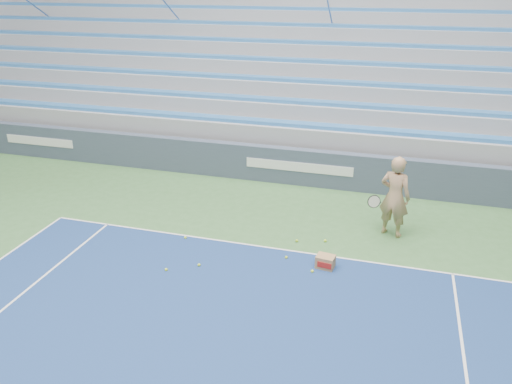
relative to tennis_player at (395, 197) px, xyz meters
The scene contains 11 objects.
sponsor_barrier 3.78m from the tennis_player, 137.65° to the left, with size 30.00×0.32×1.10m.
bleachers 8.81m from the tennis_player, 108.62° to the left, with size 31.00×9.15×7.30m.
tennis_player is the anchor object (origin of this frame).
ball_box 2.49m from the tennis_player, 123.51° to the right, with size 0.42×0.35×0.29m.
tennis_ball_0 3.00m from the tennis_player, 140.11° to the right, with size 0.07×0.07×0.07m, color #CEEE30.
tennis_ball_1 2.53m from the tennis_player, 154.37° to the right, with size 0.07×0.07×0.07m, color #CEEE30.
tennis_ball_2 1.94m from the tennis_player, 150.56° to the right, with size 0.07×0.07×0.07m, color #CEEE30.
tennis_ball_3 4.83m from the tennis_player, 145.88° to the right, with size 0.07×0.07×0.07m, color #CEEE30.
tennis_ball_4 5.06m from the tennis_player, 161.18° to the right, with size 0.07×0.07×0.07m, color #CEEE30.
tennis_ball_5 5.53m from the tennis_player, 146.25° to the right, with size 0.07×0.07×0.07m, color #CEEE30.
tennis_ball_6 2.86m from the tennis_player, 124.39° to the right, with size 0.07×0.07×0.07m, color #CEEE30.
Camera 1 is at (2.61, 2.15, 5.78)m, focal length 35.00 mm.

